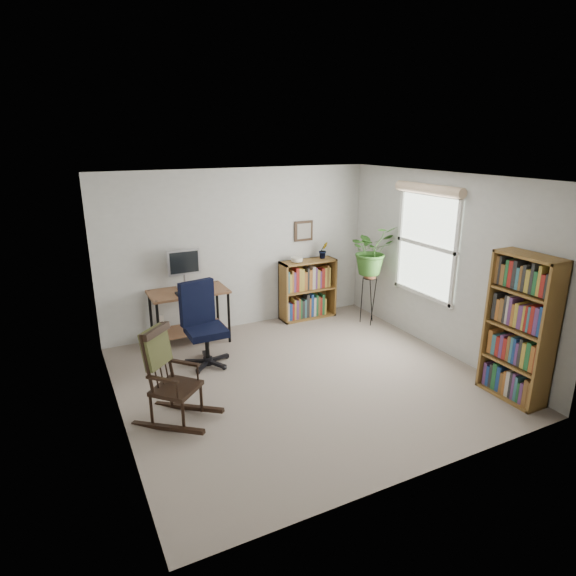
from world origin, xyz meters
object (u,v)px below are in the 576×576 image
office_chair (206,325)px  low_bookshelf (308,289)px  desk (190,317)px  tall_bookshelf (520,329)px  rocking_chair (175,376)px

office_chair → low_bookshelf: 2.18m
desk → low_bookshelf: low_bookshelf is taller
desk → office_chair: bearing=-90.3°
desk → low_bookshelf: 1.98m
low_bookshelf → tall_bookshelf: (0.85, -3.23, 0.35)m
rocking_chair → office_chair: bearing=15.4°
office_chair → tall_bookshelf: bearing=-50.0°
tall_bookshelf → rocking_chair: bearing=161.1°
desk → office_chair: 0.82m
desk → tall_bookshelf: (2.83, -3.11, 0.44)m
office_chair → desk: bearing=78.9°
office_chair → tall_bookshelf: 3.66m
rocking_chair → low_bookshelf: (2.64, 2.03, -0.03)m
office_chair → rocking_chair: office_chair is taller
rocking_chair → low_bookshelf: size_ratio=1.07×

